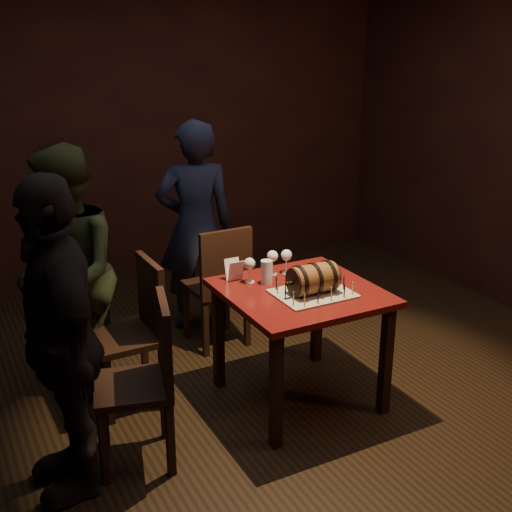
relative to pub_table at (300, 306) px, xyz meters
name	(u,v)px	position (x,y,z in m)	size (l,w,h in m)	color
room_shell	(272,183)	(-0.14, 0.11, 0.76)	(5.04, 5.04, 2.80)	black
pub_table	(300,306)	(0.00, 0.00, 0.00)	(0.90, 0.90, 0.75)	#4B0C0C
cake_board	(313,294)	(0.02, -0.10, 0.12)	(0.45, 0.35, 0.01)	#AD9F8B
barrel_cake	(313,279)	(0.02, -0.10, 0.21)	(0.33, 0.19, 0.19)	brown
birthday_candles	(313,286)	(0.02, -0.10, 0.16)	(0.40, 0.30, 0.09)	#DDD484
wine_glass_left	(250,265)	(-0.22, 0.25, 0.23)	(0.07, 0.07, 0.16)	silver
wine_glass_mid	(273,257)	(-0.02, 0.31, 0.23)	(0.07, 0.07, 0.16)	silver
wine_glass_right	(286,256)	(0.06, 0.28, 0.23)	(0.07, 0.07, 0.16)	silver
pint_of_ale	(267,273)	(-0.13, 0.18, 0.18)	(0.07, 0.07, 0.15)	silver
menu_card	(234,270)	(-0.28, 0.33, 0.17)	(0.10, 0.05, 0.13)	white
chair_back	(220,281)	(-0.13, 0.89, -0.12)	(0.41, 0.41, 0.93)	black
chair_left_rear	(137,325)	(-0.89, 0.45, -0.12)	(0.41, 0.41, 0.93)	black
chair_left_front	(147,373)	(-1.03, -0.15, -0.12)	(0.49, 0.49, 0.93)	black
person_back	(196,227)	(-0.13, 1.32, 0.18)	(0.60, 0.39, 1.63)	#191D33
person_left_rear	(68,275)	(-1.22, 0.76, 0.16)	(0.78, 0.61, 1.61)	#2F391C
person_left_front	(60,340)	(-1.46, -0.16, 0.18)	(0.96, 0.40, 1.64)	black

